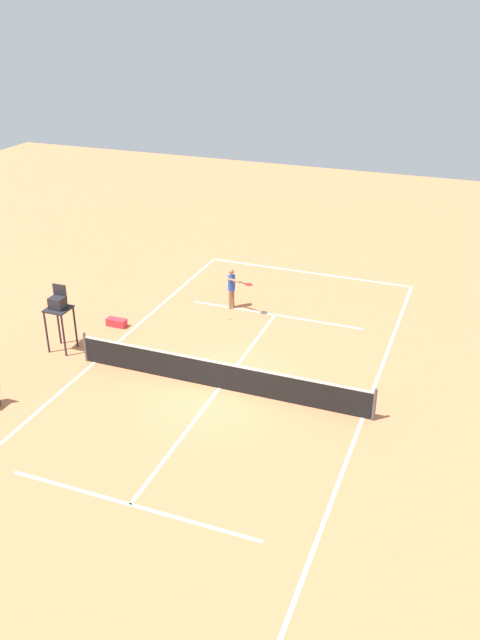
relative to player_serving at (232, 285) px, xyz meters
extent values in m
plane|color=#D37A4C|center=(-1.79, 5.70, -0.98)|extent=(60.00, 60.00, 0.00)
cube|color=white|center=(-1.79, -4.69, -0.98)|extent=(9.19, 0.10, 0.01)
cube|color=white|center=(-6.39, 5.70, -0.98)|extent=(0.10, 20.78, 0.01)
cube|color=white|center=(2.80, 5.70, -0.98)|extent=(0.10, 20.78, 0.01)
cube|color=white|center=(-1.79, -0.02, -0.98)|extent=(6.89, 0.10, 0.01)
cube|color=white|center=(-1.79, 11.41, -0.98)|extent=(6.89, 0.10, 0.01)
cube|color=white|center=(-1.79, 5.70, -0.98)|extent=(0.10, 11.43, 0.01)
cylinder|color=#4C4C51|center=(-6.69, 5.70, -0.45)|extent=(0.10, 0.10, 1.07)
cylinder|color=#4C4C51|center=(3.10, 5.70, -0.45)|extent=(0.10, 0.10, 1.07)
cube|color=black|center=(-1.79, 5.70, -0.53)|extent=(9.79, 0.03, 0.91)
cube|color=white|center=(-1.79, 5.70, -0.05)|extent=(9.79, 0.04, 0.06)
cylinder|color=#9E704C|center=(0.02, -0.12, -0.60)|extent=(0.12, 0.12, 0.77)
cylinder|color=#9E704C|center=(0.07, 0.08, -0.60)|extent=(0.12, 0.12, 0.77)
cylinder|color=#2647B7|center=(0.05, -0.02, 0.09)|extent=(0.28, 0.28, 0.60)
sphere|color=#9E704C|center=(0.05, -0.02, 0.57)|extent=(0.22, 0.22, 0.22)
cylinder|color=#9E704C|center=(0.00, -0.20, 0.12)|extent=(0.09, 0.09, 0.54)
cylinder|color=#9E704C|center=(-0.16, 0.23, 0.32)|extent=(0.54, 0.22, 0.09)
cylinder|color=black|center=(-0.55, 0.33, 0.32)|extent=(0.26, 0.10, 0.04)
ellipsoid|color=red|center=(-0.83, 0.40, 0.32)|extent=(0.38, 0.35, 0.04)
sphere|color=#CCE033|center=(-0.28, 0.99, -0.95)|extent=(0.07, 0.07, 0.07)
cylinder|color=#232328|center=(3.97, 5.65, -0.21)|extent=(0.07, 0.07, 1.55)
cylinder|color=#232328|center=(4.67, 5.65, -0.21)|extent=(0.07, 0.07, 1.55)
cylinder|color=#232328|center=(3.97, 4.95, -0.21)|extent=(0.07, 0.07, 1.55)
cylinder|color=#232328|center=(4.67, 4.95, -0.21)|extent=(0.07, 0.07, 1.55)
cube|color=#232328|center=(4.32, 5.30, 0.60)|extent=(0.80, 0.80, 0.06)
cube|color=#232328|center=(4.32, 5.30, 0.83)|extent=(0.50, 0.44, 0.40)
cube|color=#232328|center=(4.32, 5.10, 1.18)|extent=(0.50, 0.06, 0.50)
cube|color=red|center=(3.50, 3.04, -0.83)|extent=(0.76, 0.32, 0.30)
camera|label=1|loc=(-8.78, 22.13, 10.27)|focal=37.07mm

